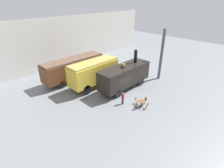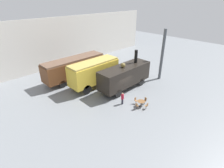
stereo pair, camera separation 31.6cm
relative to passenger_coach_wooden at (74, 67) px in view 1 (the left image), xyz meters
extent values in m
plane|color=gray|center=(2.07, -8.77, -2.15)|extent=(80.00, 80.00, 0.00)
cube|color=silver|center=(2.07, 7.08, 2.35)|extent=(44.00, 0.15, 9.00)
cube|color=brown|center=(0.00, 0.00, -0.10)|extent=(10.21, 2.72, 2.58)
cube|color=brown|center=(0.00, 0.00, 1.31)|extent=(10.00, 2.50, 0.24)
cylinder|color=black|center=(3.06, -1.30, -1.56)|extent=(1.18, 0.12, 1.18)
cylinder|color=black|center=(3.06, 1.30, -1.56)|extent=(1.18, 0.12, 1.18)
cylinder|color=black|center=(-3.06, -1.30, -1.56)|extent=(1.18, 0.12, 1.18)
cylinder|color=black|center=(-3.06, 1.30, -1.56)|extent=(1.18, 0.12, 1.18)
cube|color=gold|center=(0.66, -4.14, 0.15)|extent=(7.67, 2.60, 2.80)
cube|color=tan|center=(0.66, -4.14, 1.67)|extent=(7.52, 2.39, 0.24)
cylinder|color=black|center=(2.96, -5.39, -1.46)|extent=(1.39, 0.12, 1.39)
cylinder|color=black|center=(2.96, -2.90, -1.46)|extent=(1.39, 0.12, 1.39)
cylinder|color=black|center=(-1.64, -5.39, -1.46)|extent=(1.39, 0.12, 1.39)
cylinder|color=black|center=(-1.64, -2.90, -1.46)|extent=(1.39, 0.12, 1.39)
cube|color=black|center=(3.37, -7.76, -0.05)|extent=(8.47, 2.60, 2.66)
cylinder|color=black|center=(5.70, -7.76, 2.23)|extent=(0.46, 0.46, 1.88)
sphere|color=brown|center=(2.94, -7.76, 1.58)|extent=(0.64, 0.64, 0.64)
cylinder|color=black|center=(5.91, -9.00, -1.56)|extent=(1.19, 0.12, 1.19)
cylinder|color=black|center=(5.91, -6.52, -1.56)|extent=(1.19, 0.12, 1.19)
cylinder|color=black|center=(0.83, -9.00, -1.56)|extent=(1.19, 0.12, 1.19)
cylinder|color=black|center=(0.83, -6.52, -1.56)|extent=(1.19, 0.12, 1.19)
cylinder|color=black|center=(1.31, -12.39, -2.14)|extent=(0.44, 0.44, 0.02)
cylinder|color=black|center=(1.31, -12.39, -1.79)|extent=(0.08, 0.08, 0.68)
cylinder|color=brown|center=(1.31, -12.39, -1.44)|extent=(0.94, 0.94, 0.03)
cylinder|color=black|center=(2.08, -12.39, -1.94)|extent=(0.06, 0.06, 0.42)
cylinder|color=olive|center=(2.08, -12.39, -1.72)|extent=(0.36, 0.36, 0.03)
cube|color=olive|center=(2.23, -12.38, -1.49)|extent=(0.04, 0.29, 0.42)
cylinder|color=black|center=(1.30, -11.62, -1.94)|extent=(0.06, 0.06, 0.42)
cylinder|color=olive|center=(1.30, -11.62, -1.72)|extent=(0.36, 0.36, 0.03)
cube|color=olive|center=(1.30, -11.47, -1.49)|extent=(0.29, 0.04, 0.42)
cylinder|color=black|center=(0.54, -12.39, -1.94)|extent=(0.06, 0.06, 0.42)
cylinder|color=olive|center=(0.54, -12.39, -1.72)|extent=(0.36, 0.36, 0.03)
cube|color=olive|center=(0.39, -12.39, -1.49)|extent=(0.04, 0.29, 0.42)
cylinder|color=black|center=(1.31, -13.16, -1.94)|extent=(0.06, 0.06, 0.42)
cylinder|color=olive|center=(1.31, -13.16, -1.72)|extent=(0.36, 0.36, 0.03)
cube|color=olive|center=(1.31, -13.31, -1.49)|extent=(0.29, 0.04, 0.42)
cylinder|color=#262633|center=(0.05, -10.42, -1.78)|extent=(0.24, 0.24, 0.74)
cylinder|color=#B2192D|center=(0.05, -10.42, -1.09)|extent=(0.34, 0.34, 0.66)
sphere|color=tan|center=(0.05, -10.42, -0.65)|extent=(0.21, 0.21, 0.21)
cylinder|color=#4C5156|center=(10.07, -9.50, 1.85)|extent=(0.44, 0.44, 8.00)
camera|label=1|loc=(-14.13, -22.63, 10.14)|focal=28.00mm
camera|label=2|loc=(-13.91, -22.86, 10.14)|focal=28.00mm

